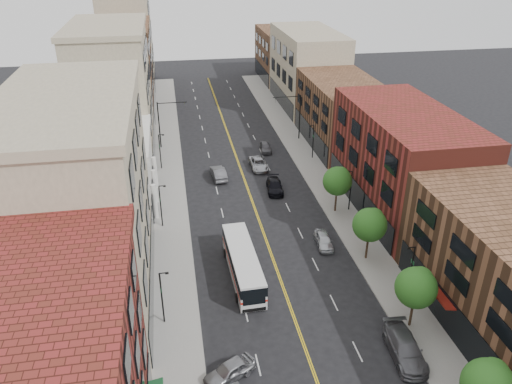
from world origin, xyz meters
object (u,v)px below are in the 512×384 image
city_bus (243,263)px  car_lane_behind (219,173)px  car_parked_far (324,240)px  car_angle_a (230,371)px  car_lane_c (266,147)px  car_parked_mid (405,348)px  car_lane_b (259,164)px  car_lane_a (275,186)px

city_bus → car_lane_behind: size_ratio=2.30×
city_bus → car_parked_far: (9.24, 3.88, -0.96)m
car_angle_a → car_lane_c: (11.01, 42.82, -0.03)m
car_parked_mid → car_lane_c: bearing=98.2°
car_parked_far → car_lane_b: (-3.25, 20.79, 0.03)m
car_angle_a → city_bus: bearing=139.1°
car_angle_a → car_parked_far: 20.04m
car_parked_far → car_lane_behind: (-9.18, 18.43, 0.12)m
car_angle_a → car_parked_far: (12.09, 15.98, -0.02)m
car_parked_mid → car_lane_c: car_parked_mid is taller
car_lane_a → city_bus: bearing=-106.1°
car_angle_a → car_parked_far: size_ratio=1.04×
car_parked_mid → car_lane_c: (-2.67, 43.07, -0.14)m
city_bus → car_angle_a: 12.46m
car_lane_c → car_angle_a: bearing=-100.4°
city_bus → car_lane_c: city_bus is taller
car_angle_a → car_parked_far: car_angle_a is taller
car_parked_far → car_lane_behind: car_lane_behind is taller
city_bus → car_lane_behind: city_bus is taller
city_bus → car_lane_behind: (0.06, 22.31, -0.85)m
car_lane_behind → car_lane_a: (6.69, -5.03, -0.09)m
city_bus → car_lane_b: city_bus is taller
car_lane_behind → car_lane_a: bearing=138.1°
car_lane_a → car_lane_b: bearing=101.1°
car_angle_a → car_lane_behind: size_ratio=0.85×
car_lane_behind → car_lane_a: car_lane_behind is taller
city_bus → car_parked_far: 10.07m
city_bus → car_lane_behind: 22.33m
car_parked_mid → city_bus: bearing=136.0°
car_angle_a → car_lane_b: car_lane_b is taller
car_lane_behind → car_lane_b: car_lane_behind is taller
car_parked_far → car_lane_a: size_ratio=0.82×
car_lane_behind → car_lane_c: (8.11, 8.41, -0.12)m
car_parked_mid → car_lane_a: bearing=102.6°
city_bus → car_parked_mid: (10.84, -12.35, -0.82)m
car_lane_behind → car_lane_b: size_ratio=0.95×
car_lane_b → car_lane_a: bearing=-85.0°
car_parked_mid → car_lane_b: (-4.85, 37.03, -0.11)m
city_bus → car_parked_mid: city_bus is taller
car_lane_a → car_lane_b: car_lane_b is taller
car_parked_far → car_lane_behind: size_ratio=0.82×
city_bus → car_parked_mid: 16.45m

